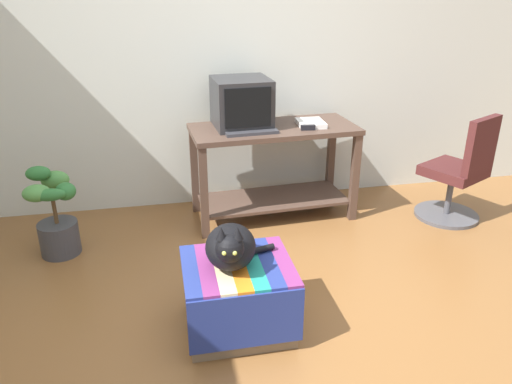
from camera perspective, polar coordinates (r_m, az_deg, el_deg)
ground_plane at (r=2.82m, az=3.39°, el=-17.23°), size 14.00×14.00×0.00m
back_wall at (r=4.19m, az=-3.55°, el=15.98°), size 8.00×0.10×2.60m
desk at (r=3.99m, az=2.02°, el=4.13°), size 1.34×0.65×0.77m
tv_monitor at (r=3.88m, az=-1.70°, el=10.26°), size 0.45×0.46×0.38m
keyboard at (r=3.74m, az=-0.59°, el=7.01°), size 0.41×0.18×0.02m
book at (r=3.97m, az=6.36°, el=7.94°), size 0.22×0.26×0.04m
ottoman_with_blanket at (r=2.81m, az=-2.08°, el=-12.03°), size 0.60×0.54×0.42m
cat at (r=2.62m, az=-2.95°, el=-6.34°), size 0.43×0.40×0.30m
potted_plant at (r=3.77m, az=-22.22°, el=-2.81°), size 0.34×0.37×0.65m
office_chair at (r=4.29m, az=22.53°, el=1.77°), size 0.57×0.57×0.89m
stapler at (r=3.84m, az=6.04°, el=7.46°), size 0.11×0.05×0.04m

